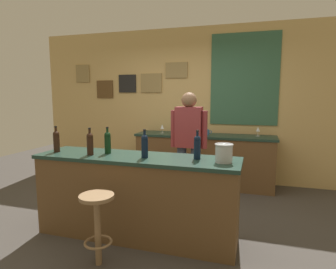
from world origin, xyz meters
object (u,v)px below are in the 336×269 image
(bar_stool, at_px, (97,218))
(coffee_mug, at_px, (207,132))
(wine_glass_a, at_px, (162,127))
(wine_glass_c, at_px, (258,130))
(wine_bottle_a, at_px, (56,140))
(wine_bottle_c, at_px, (108,142))
(wine_bottle_d, at_px, (145,145))
(wine_bottle_b, at_px, (90,143))
(bartender, at_px, (189,142))
(ice_bucket, at_px, (224,153))
(wine_bottle_e, at_px, (197,146))
(wine_glass_b, at_px, (180,127))

(bar_stool, relative_size, coffee_mug, 5.44)
(wine_glass_a, xyz_separation_m, wine_glass_c, (1.65, 0.10, 0.00))
(wine_bottle_a, bearing_deg, wine_bottle_c, 8.96)
(wine_bottle_d, distance_m, wine_glass_c, 2.47)
(wine_bottle_a, xyz_separation_m, wine_bottle_b, (0.47, -0.04, 0.00))
(wine_bottle_d, bearing_deg, bartender, 77.83)
(wine_bottle_d, bearing_deg, coffee_mug, 81.02)
(bar_stool, distance_m, ice_bucket, 1.36)
(ice_bucket, bearing_deg, wine_bottle_a, -178.71)
(wine_glass_c, height_order, coffee_mug, wine_glass_c)
(wine_bottle_a, distance_m, wine_bottle_e, 1.66)
(wine_glass_a, height_order, wine_glass_b, same)
(wine_glass_a, relative_size, wine_glass_b, 1.00)
(wine_bottle_e, relative_size, coffee_mug, 2.45)
(wine_bottle_a, xyz_separation_m, wine_bottle_e, (1.65, 0.11, 0.00))
(wine_bottle_c, bearing_deg, wine_bottle_b, -137.28)
(wine_bottle_b, height_order, wine_glass_c, wine_bottle_b)
(wine_bottle_d, bearing_deg, wine_bottle_c, 169.71)
(wine_bottle_e, height_order, wine_glass_a, wine_bottle_e)
(wine_bottle_a, bearing_deg, wine_glass_a, 73.61)
(wine_bottle_e, relative_size, wine_glass_c, 1.97)
(wine_bottle_c, relative_size, wine_glass_c, 1.97)
(bartender, height_order, bar_stool, bartender)
(wine_bottle_e, bearing_deg, wine_glass_b, 109.34)
(wine_bottle_a, bearing_deg, coffee_mug, 55.46)
(bartender, relative_size, wine_glass_a, 10.45)
(wine_bottle_d, height_order, wine_bottle_e, same)
(bar_stool, relative_size, wine_glass_a, 4.39)
(bar_stool, height_order, wine_bottle_c, wine_bottle_c)
(bar_stool, distance_m, wine_bottle_b, 0.89)
(wine_bottle_c, xyz_separation_m, wine_glass_a, (-0.00, 2.00, -0.05))
(wine_glass_b, relative_size, coffee_mug, 1.24)
(wine_bottle_b, relative_size, wine_bottle_c, 1.00)
(bar_stool, xyz_separation_m, wine_bottle_b, (-0.39, 0.53, 0.60))
(wine_glass_c, bearing_deg, coffee_mug, -172.66)
(bartender, distance_m, wine_glass_b, 1.19)
(wine_bottle_d, distance_m, wine_bottle_e, 0.56)
(wine_glass_a, bearing_deg, wine_glass_b, 17.83)
(ice_bucket, bearing_deg, wine_bottle_b, -176.87)
(wine_bottle_d, bearing_deg, bar_stool, -113.12)
(wine_bottle_d, bearing_deg, wine_glass_a, 103.20)
(bartender, height_order, wine_glass_b, bartender)
(wine_bottle_e, bearing_deg, bartender, 107.88)
(bartender, distance_m, ice_bucket, 1.20)
(wine_bottle_d, xyz_separation_m, wine_glass_c, (1.16, 2.18, -0.05))
(wine_bottle_e, xyz_separation_m, wine_glass_b, (-0.73, 2.08, -0.05))
(wine_bottle_d, xyz_separation_m, coffee_mug, (0.33, 2.07, -0.11))
(wine_glass_a, distance_m, wine_glass_b, 0.32)
(wine_glass_a, bearing_deg, bartender, -54.47)
(wine_bottle_d, bearing_deg, ice_bucket, 2.40)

